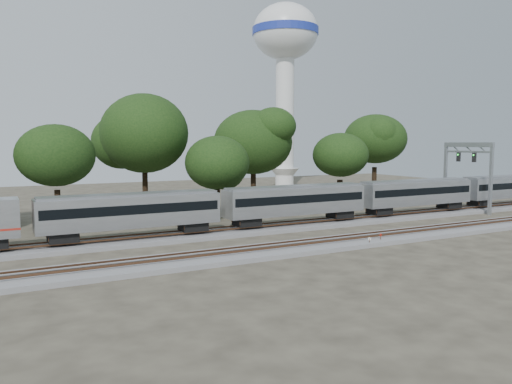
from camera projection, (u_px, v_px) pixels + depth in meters
ground at (285, 241)px, 48.63m from camera, size 160.00×160.00×0.00m
track_far at (256, 230)px, 53.88m from camera, size 160.00×5.00×0.73m
track_near at (308, 246)px, 45.10m from camera, size 160.00×5.00×0.73m
train at (361, 196)px, 60.37m from camera, size 107.51×3.07×4.52m
switch_stand_red at (381, 237)px, 47.22m from camera, size 0.31×0.13×1.01m
switch_stand_white at (369, 241)px, 45.84m from camera, size 0.27×0.13×0.89m
switch_lever at (394, 242)px, 47.23m from camera, size 0.57×0.43×0.30m
water_tower at (285, 52)px, 106.88m from camera, size 14.15×14.15×39.17m
signal_gantry at (468, 161)px, 68.74m from camera, size 0.67×7.89×9.60m
tree_2 at (56, 156)px, 54.23m from camera, size 8.32×8.32×11.72m
tree_3 at (144, 134)px, 64.46m from camera, size 10.92×10.92×15.39m
tree_4 at (217, 163)px, 60.96m from camera, size 7.24×7.24×10.21m
tree_5 at (253, 142)px, 75.14m from camera, size 9.79×9.79×13.81m
tree_6 at (340, 155)px, 71.93m from camera, size 7.93×7.93×11.18m
tree_7 at (375, 139)px, 83.13m from camera, size 10.35×10.35×14.59m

